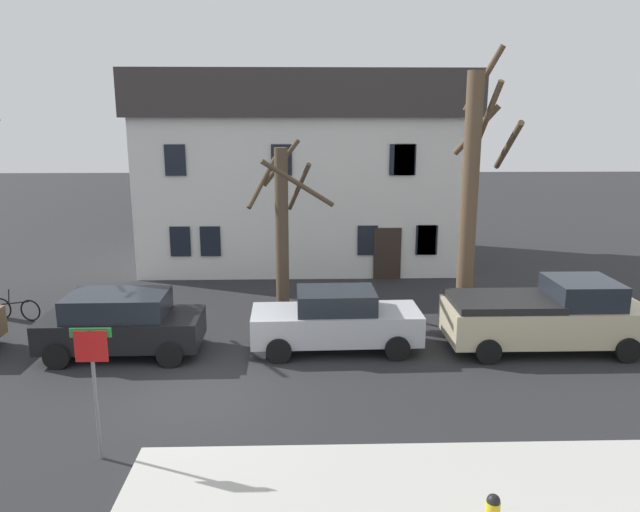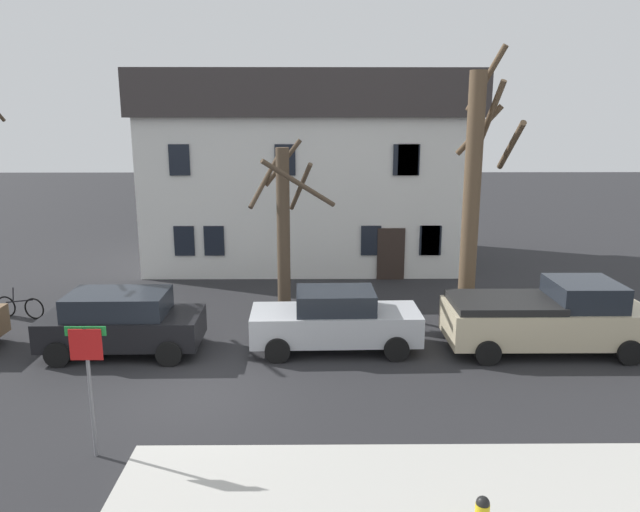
% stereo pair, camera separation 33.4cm
% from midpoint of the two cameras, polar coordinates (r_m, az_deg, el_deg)
% --- Properties ---
extents(ground_plane, '(120.00, 120.00, 0.00)m').
position_cam_midpoint_polar(ground_plane, '(14.70, -12.25, -12.87)').
color(ground_plane, '#262628').
extents(building_main, '(14.00, 7.77, 8.23)m').
position_cam_midpoint_polar(building_main, '(27.04, -1.96, 8.42)').
color(building_main, white).
rests_on(building_main, ground_plane).
extents(tree_bare_mid, '(2.78, 2.79, 5.74)m').
position_cam_midpoint_polar(tree_bare_mid, '(19.13, -4.11, 2.98)').
color(tree_bare_mid, '#4C3D2D').
rests_on(tree_bare_mid, ground_plane).
extents(tree_bare_far, '(1.68, 2.34, 8.57)m').
position_cam_midpoint_polar(tree_bare_far, '(19.53, 13.89, 6.33)').
color(tree_bare_far, brown).
rests_on(tree_bare_far, ground_plane).
extents(car_black_wagon, '(4.30, 2.15, 1.74)m').
position_cam_midpoint_polar(car_black_wagon, '(17.28, -19.04, -6.09)').
color(car_black_wagon, black).
rests_on(car_black_wagon, ground_plane).
extents(car_silver_sedan, '(4.72, 2.05, 1.73)m').
position_cam_midpoint_polar(car_silver_sedan, '(16.69, 0.96, -6.16)').
color(car_silver_sedan, '#B7BABF').
rests_on(car_silver_sedan, ground_plane).
extents(pickup_truck_beige, '(5.52, 2.34, 2.00)m').
position_cam_midpoint_polar(pickup_truck_beige, '(17.85, 20.42, -5.37)').
color(pickup_truck_beige, '#C6B793').
rests_on(pickup_truck_beige, ground_plane).
extents(street_sign_pole, '(0.76, 0.07, 2.63)m').
position_cam_midpoint_polar(street_sign_pole, '(11.98, -21.68, -10.00)').
color(street_sign_pole, slate).
rests_on(street_sign_pole, ground_plane).
extents(bicycle_leaning, '(1.72, 0.41, 1.03)m').
position_cam_midpoint_polar(bicycle_leaning, '(21.66, -27.54, -4.54)').
color(bicycle_leaning, black).
rests_on(bicycle_leaning, ground_plane).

